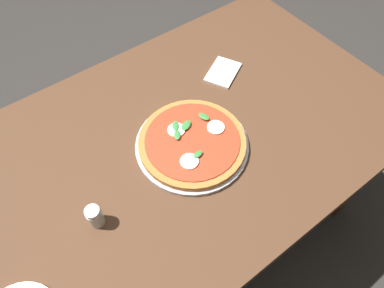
# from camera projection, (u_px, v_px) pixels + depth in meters

# --- Properties ---
(ground_plane) EXTENTS (6.00, 6.00, 0.00)m
(ground_plane) POSITION_uv_depth(u_px,v_px,m) (172.00, 234.00, 1.61)
(ground_plane) COLOR #2D2B28
(dining_table) EXTENTS (1.56, 0.86, 0.71)m
(dining_table) POSITION_uv_depth(u_px,v_px,m) (163.00, 165.00, 1.09)
(dining_table) COLOR #4C301E
(dining_table) RESTS_ON ground_plane
(serving_tray) EXTENTS (0.33, 0.33, 0.01)m
(serving_tray) POSITION_uv_depth(u_px,v_px,m) (192.00, 145.00, 1.02)
(serving_tray) COLOR #B2B2B7
(serving_tray) RESTS_ON dining_table
(pizza) EXTENTS (0.31, 0.31, 0.03)m
(pizza) POSITION_uv_depth(u_px,v_px,m) (192.00, 142.00, 1.01)
(pizza) COLOR #B27033
(pizza) RESTS_ON serving_tray
(napkin) EXTENTS (0.16, 0.14, 0.01)m
(napkin) POSITION_uv_depth(u_px,v_px,m) (223.00, 72.00, 1.20)
(napkin) COLOR white
(napkin) RESTS_ON dining_table
(pepper_shaker) EXTENTS (0.04, 0.04, 0.07)m
(pepper_shaker) POSITION_uv_depth(u_px,v_px,m) (95.00, 216.00, 0.86)
(pepper_shaker) COLOR #B2B7AD
(pepper_shaker) RESTS_ON dining_table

